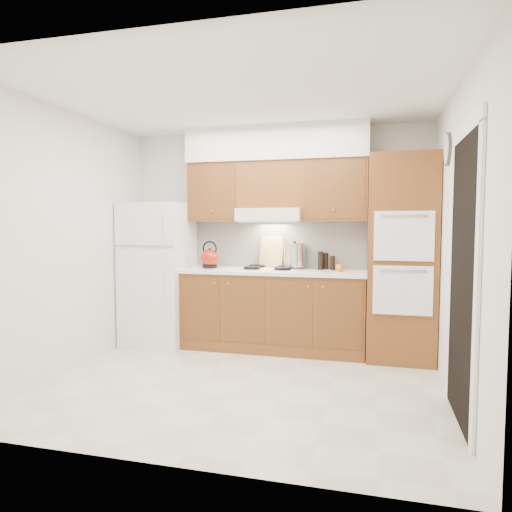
{
  "coord_description": "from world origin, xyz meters",
  "views": [
    {
      "loc": [
        1.15,
        -3.95,
        1.47
      ],
      "look_at": [
        0.01,
        0.45,
        1.15
      ],
      "focal_mm": 32.0,
      "sensor_mm": 36.0,
      "label": 1
    }
  ],
  "objects_px": {
    "kettle": "(210,258)",
    "stock_pot": "(295,255)",
    "fridge": "(159,274)",
    "oven_cabinet": "(401,258)"
  },
  "relations": [
    {
      "from": "fridge",
      "to": "stock_pot",
      "type": "height_order",
      "value": "fridge"
    },
    {
      "from": "oven_cabinet",
      "to": "stock_pot",
      "type": "xyz_separation_m",
      "value": [
        -1.19,
        0.16,
        0.0
      ]
    },
    {
      "from": "oven_cabinet",
      "to": "kettle",
      "type": "bearing_deg",
      "value": 179.51
    },
    {
      "from": "stock_pot",
      "to": "kettle",
      "type": "bearing_deg",
      "value": -172.11
    },
    {
      "from": "fridge",
      "to": "kettle",
      "type": "relative_size",
      "value": 7.95
    },
    {
      "from": "kettle",
      "to": "stock_pot",
      "type": "xyz_separation_m",
      "value": [
        1.01,
        0.14,
        0.04
      ]
    },
    {
      "from": "kettle",
      "to": "stock_pot",
      "type": "height_order",
      "value": "stock_pot"
    },
    {
      "from": "oven_cabinet",
      "to": "kettle",
      "type": "xyz_separation_m",
      "value": [
        -2.2,
        0.02,
        -0.04
      ]
    },
    {
      "from": "fridge",
      "to": "oven_cabinet",
      "type": "bearing_deg",
      "value": 0.7
    },
    {
      "from": "kettle",
      "to": "stock_pot",
      "type": "relative_size",
      "value": 0.82
    }
  ]
}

